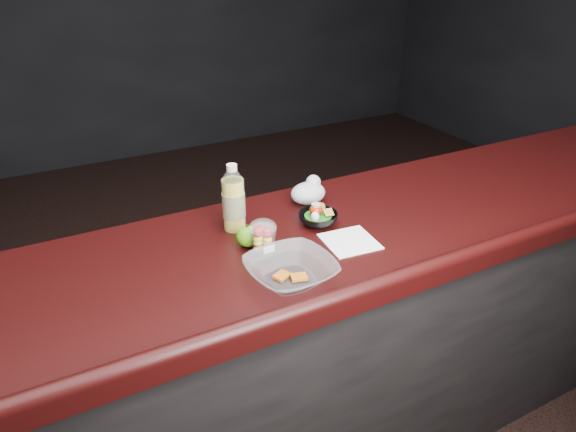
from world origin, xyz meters
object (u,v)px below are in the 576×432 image
at_px(green_apple, 247,236).
at_px(lemonade_bottle, 234,203).
at_px(takeout_bowl, 291,271).
at_px(fruit_cup, 263,237).
at_px(snack_bowl, 318,218).

bearing_deg(green_apple, lemonade_bottle, 86.72).
relative_size(lemonade_bottle, takeout_bowl, 0.89).
height_order(lemonade_bottle, fruit_cup, lemonade_bottle).
xyz_separation_m(fruit_cup, takeout_bowl, (0.01, -0.16, -0.03)).
bearing_deg(snack_bowl, lemonade_bottle, 158.55).
xyz_separation_m(lemonade_bottle, snack_bowl, (0.26, -0.10, -0.07)).
bearing_deg(takeout_bowl, fruit_cup, 94.26).
distance_m(lemonade_bottle, green_apple, 0.14).
bearing_deg(green_apple, takeout_bowl, -81.82).
height_order(snack_bowl, takeout_bowl, snack_bowl).
xyz_separation_m(green_apple, takeout_bowl, (0.03, -0.23, -0.00)).
bearing_deg(green_apple, snack_bowl, 4.38).
xyz_separation_m(lemonade_bottle, green_apple, (-0.01, -0.12, -0.06)).
height_order(fruit_cup, snack_bowl, fruit_cup).
bearing_deg(fruit_cup, green_apple, 106.47).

